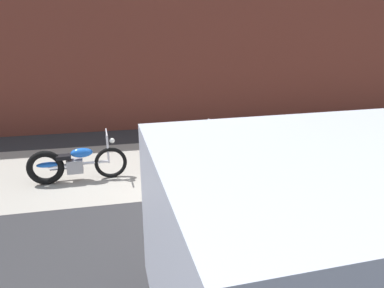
{
  "coord_description": "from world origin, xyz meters",
  "views": [
    {
      "loc": [
        -1.42,
        -5.85,
        3.05
      ],
      "look_at": [
        0.03,
        0.92,
        0.75
      ],
      "focal_mm": 32.5,
      "sensor_mm": 36.0,
      "label": 1
    }
  ],
  "objects_px": {
    "motorcycle_purple": "(185,152)",
    "motorcycle_orange": "(298,150)",
    "fire_hydrant": "(370,126)",
    "motorcycle_blue": "(71,164)"
  },
  "relations": [
    {
      "from": "motorcycle_blue",
      "to": "fire_hydrant",
      "type": "bearing_deg",
      "value": 4.81
    },
    {
      "from": "motorcycle_blue",
      "to": "motorcycle_purple",
      "type": "distance_m",
      "value": 2.46
    },
    {
      "from": "motorcycle_purple",
      "to": "fire_hydrant",
      "type": "bearing_deg",
      "value": -5.39
    },
    {
      "from": "motorcycle_blue",
      "to": "fire_hydrant",
      "type": "xyz_separation_m",
      "value": [
        7.98,
        1.15,
        0.03
      ]
    },
    {
      "from": "motorcycle_blue",
      "to": "fire_hydrant",
      "type": "relative_size",
      "value": 2.39
    },
    {
      "from": "motorcycle_orange",
      "to": "fire_hydrant",
      "type": "bearing_deg",
      "value": -157.37
    },
    {
      "from": "motorcycle_purple",
      "to": "motorcycle_orange",
      "type": "bearing_deg",
      "value": -24.04
    },
    {
      "from": "fire_hydrant",
      "to": "motorcycle_purple",
      "type": "bearing_deg",
      "value": -170.39
    },
    {
      "from": "motorcycle_blue",
      "to": "motorcycle_purple",
      "type": "xyz_separation_m",
      "value": [
        2.45,
        0.22,
        0.0
      ]
    },
    {
      "from": "motorcycle_blue",
      "to": "motorcycle_orange",
      "type": "relative_size",
      "value": 1.0
    }
  ]
}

